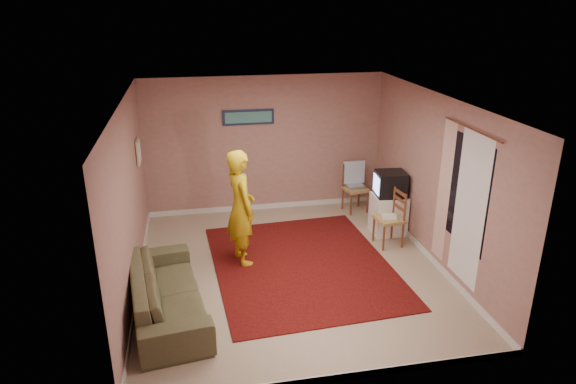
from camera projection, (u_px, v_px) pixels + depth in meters
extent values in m
plane|color=tan|center=(290.00, 270.00, 7.85)|extent=(5.00, 5.00, 0.00)
cube|color=#A2716A|center=(265.00, 145.00, 9.69)|extent=(4.50, 0.02, 2.60)
cube|color=#A2716A|center=(339.00, 277.00, 5.09)|extent=(4.50, 0.02, 2.60)
cube|color=#A2716A|center=(129.00, 201.00, 6.99)|extent=(0.02, 5.00, 2.60)
cube|color=#A2716A|center=(435.00, 181.00, 7.79)|extent=(0.02, 5.00, 2.60)
cube|color=white|center=(291.00, 101.00, 6.93)|extent=(4.50, 5.00, 0.02)
cube|color=silver|center=(266.00, 206.00, 10.12)|extent=(4.50, 0.02, 0.10)
cube|color=silver|center=(335.00, 378.00, 5.55)|extent=(4.50, 0.02, 0.10)
cube|color=silver|center=(139.00, 281.00, 7.44)|extent=(0.02, 5.00, 0.10)
cube|color=silver|center=(427.00, 254.00, 8.23)|extent=(0.02, 5.00, 0.10)
cube|color=black|center=(466.00, 192.00, 6.91)|extent=(0.01, 1.10, 1.50)
cube|color=white|center=(469.00, 210.00, 6.84)|extent=(0.01, 0.75, 2.10)
cube|color=#EDE6CA|center=(444.00, 192.00, 7.48)|extent=(0.01, 0.35, 2.10)
cylinder|color=brown|center=(472.00, 129.00, 6.59)|extent=(0.02, 1.40, 0.02)
cube|color=#141C39|center=(248.00, 117.00, 9.41)|extent=(0.95, 0.03, 0.28)
cube|color=teal|center=(248.00, 117.00, 9.39)|extent=(0.86, 0.01, 0.20)
cube|color=tan|center=(138.00, 151.00, 8.38)|extent=(0.03, 0.38, 0.42)
cube|color=silver|center=(140.00, 151.00, 8.38)|extent=(0.01, 0.30, 0.34)
cube|color=#320509|center=(302.00, 265.00, 7.99)|extent=(2.84, 3.46, 0.02)
cube|color=white|center=(388.00, 214.00, 8.99)|extent=(0.55, 0.50, 0.70)
cube|color=black|center=(390.00, 184.00, 8.79)|extent=(0.52, 0.48, 0.42)
cube|color=#8CB2F2|center=(376.00, 184.00, 8.77)|extent=(0.05, 0.35, 0.30)
cube|color=tan|center=(355.00, 189.00, 9.88)|extent=(0.49, 0.47, 0.05)
cube|color=brown|center=(356.00, 177.00, 9.79)|extent=(0.42, 0.12, 0.48)
cube|color=#B5B5BA|center=(356.00, 187.00, 9.86)|extent=(0.34, 0.26, 0.06)
cube|color=#83B1D7|center=(354.00, 172.00, 9.91)|extent=(0.42, 0.05, 0.44)
cube|color=tan|center=(389.00, 219.00, 8.51)|extent=(0.46, 0.47, 0.05)
cube|color=brown|center=(390.00, 205.00, 8.42)|extent=(0.09, 0.43, 0.49)
cube|color=white|center=(389.00, 216.00, 8.49)|extent=(0.27, 0.22, 0.05)
imported|color=brown|center=(167.00, 292.00, 6.66)|extent=(1.15, 2.30, 0.64)
imported|color=gold|center=(241.00, 208.00, 7.80)|extent=(0.59, 0.75, 1.82)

